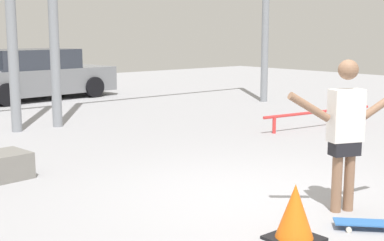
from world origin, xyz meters
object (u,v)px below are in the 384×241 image
(skateboarder, at_px, (346,127))
(traffic_cone, at_px, (295,213))
(grind_rail, at_px, (319,114))
(parked_car_grey, at_px, (35,75))
(skateboard, at_px, (376,224))

(skateboarder, relative_size, traffic_cone, 3.03)
(grind_rail, relative_size, parked_car_grey, 0.63)
(skateboarder, bearing_deg, skateboard, -89.84)
(skateboarder, bearing_deg, grind_rail, 62.08)
(skateboarder, distance_m, grind_rail, 5.37)
(skateboarder, bearing_deg, traffic_cone, -146.68)
(skateboarder, xyz_separation_m, skateboard, (-0.23, -0.55, -0.88))
(skateboarder, relative_size, grind_rail, 0.57)
(skateboarder, height_order, traffic_cone, skateboarder)
(grind_rail, height_order, traffic_cone, traffic_cone)
(skateboard, bearing_deg, skateboarder, 115.14)
(skateboarder, height_order, skateboard, skateboarder)
(skateboard, bearing_deg, traffic_cone, -155.36)
(parked_car_grey, bearing_deg, skateboard, -104.33)
(grind_rail, distance_m, traffic_cone, 6.30)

